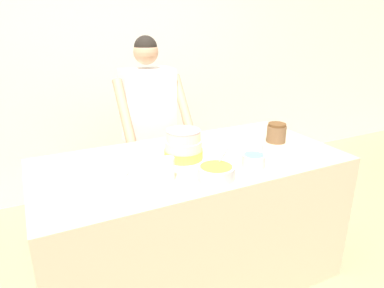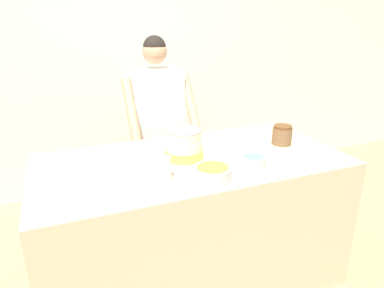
{
  "view_description": "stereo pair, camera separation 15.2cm",
  "coord_description": "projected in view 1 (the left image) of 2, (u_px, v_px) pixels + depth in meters",
  "views": [
    {
      "loc": [
        -0.87,
        -1.28,
        1.69
      ],
      "look_at": [
        -0.02,
        0.41,
        1.0
      ],
      "focal_mm": 32.0,
      "sensor_mm": 36.0,
      "label": 1
    },
    {
      "loc": [
        -0.73,
        -1.34,
        1.69
      ],
      "look_at": [
        -0.02,
        0.41,
        1.0
      ],
      "focal_mm": 32.0,
      "sensor_mm": 36.0,
      "label": 2
    }
  ],
  "objects": [
    {
      "name": "wall_back",
      "position": [
        117.0,
        63.0,
        3.34
      ],
      "size": [
        10.0,
        0.05,
        2.6
      ],
      "color": "silver",
      "rests_on": "ground_plane"
    },
    {
      "name": "counter",
      "position": [
        192.0,
        221.0,
        2.25
      ],
      "size": [
        1.88,
        0.92,
        0.89
      ],
      "color": "#C6B793",
      "rests_on": "ground_plane"
    },
    {
      "name": "person_baker",
      "position": [
        149.0,
        118.0,
        2.76
      ],
      "size": [
        0.55,
        0.45,
        1.59
      ],
      "color": "#2D2D38",
      "rests_on": "ground_plane"
    },
    {
      "name": "cake",
      "position": [
        183.0,
        147.0,
        2.05
      ],
      "size": [
        0.32,
        0.32,
        0.19
      ],
      "color": "silver",
      "rests_on": "counter"
    },
    {
      "name": "frosting_bowl_orange",
      "position": [
        216.0,
        172.0,
        1.82
      ],
      "size": [
        0.2,
        0.2,
        0.17
      ],
      "color": "silver",
      "rests_on": "counter"
    },
    {
      "name": "frosting_bowl_blue",
      "position": [
        254.0,
        160.0,
        1.98
      ],
      "size": [
        0.13,
        0.13,
        0.15
      ],
      "color": "silver",
      "rests_on": "counter"
    },
    {
      "name": "drinking_glass",
      "position": [
        168.0,
        169.0,
        1.8
      ],
      "size": [
        0.06,
        0.06,
        0.13
      ],
      "color": "silver",
      "rests_on": "counter"
    },
    {
      "name": "ceramic_plate",
      "position": [
        107.0,
        173.0,
        1.88
      ],
      "size": [
        0.23,
        0.23,
        0.01
      ],
      "color": "silver",
      "rests_on": "counter"
    },
    {
      "name": "stoneware_jar",
      "position": [
        276.0,
        133.0,
        2.37
      ],
      "size": [
        0.13,
        0.13,
        0.13
      ],
      "color": "brown",
      "rests_on": "counter"
    }
  ]
}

